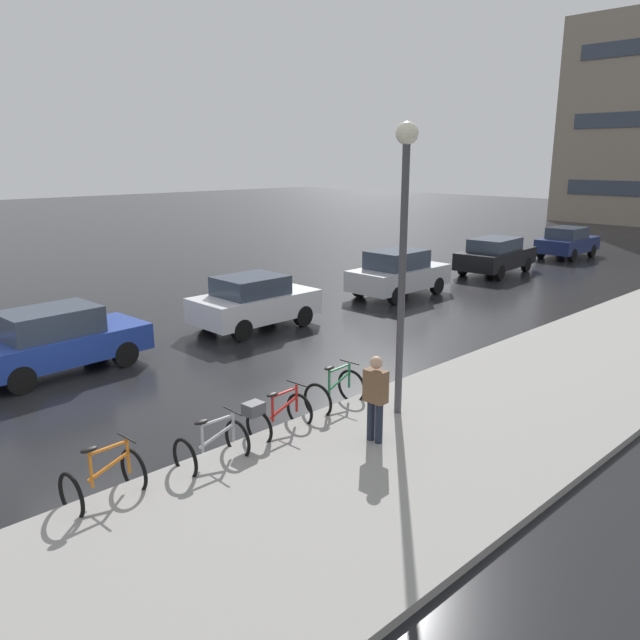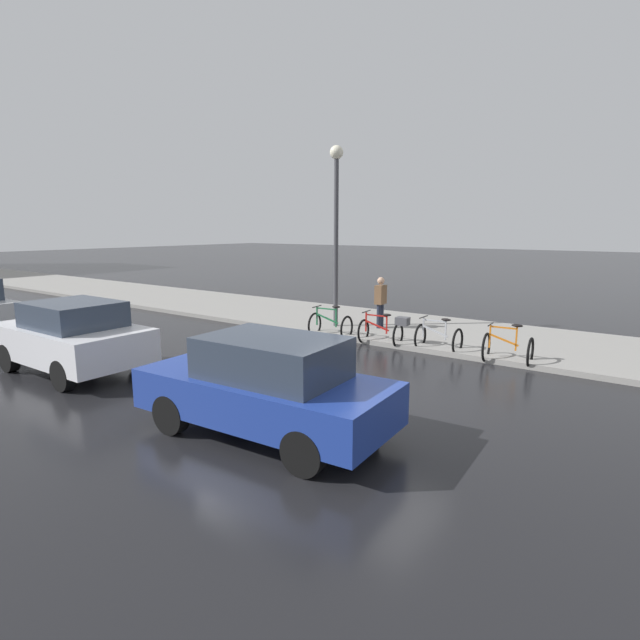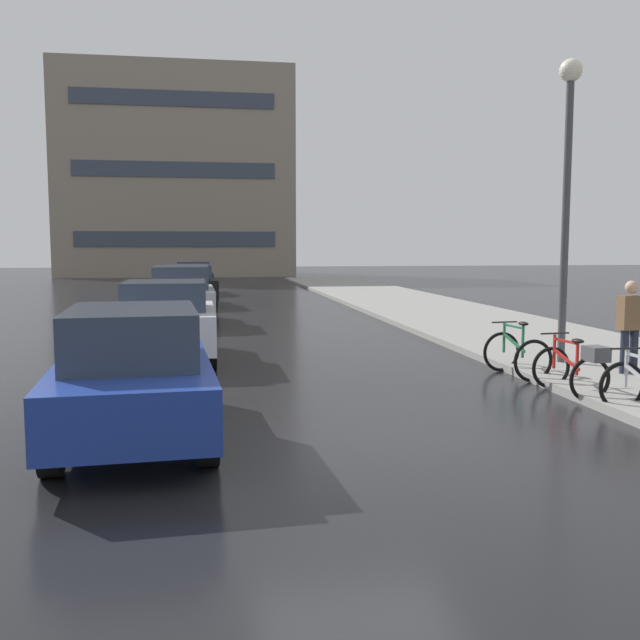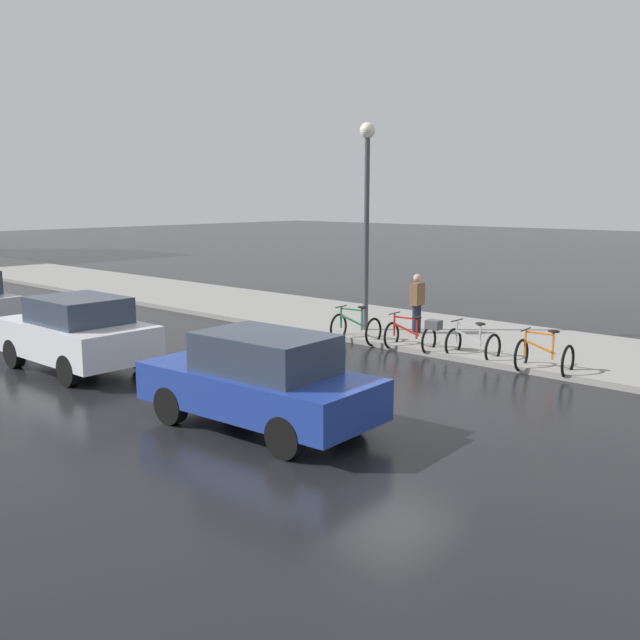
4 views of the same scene
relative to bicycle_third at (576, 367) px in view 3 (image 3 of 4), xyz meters
The scene contains 12 objects.
ground_plane 4.24m from the bicycle_third, 153.52° to the right, with size 140.00×140.00×0.00m, color black.
sidewalk_kerb 8.43m from the bicycle_third, 74.65° to the left, with size 4.80×60.00×0.14m, color gray.
bicycle_third is the anchor object (origin of this frame).
bicycle_farthest 1.76m from the bicycle_third, 95.01° to the left, with size 0.84×1.20×1.00m.
car_blue 6.58m from the bicycle_third, 167.83° to the right, with size 1.99×4.19×1.59m.
car_white 7.79m from the bicycle_third, 144.66° to the left, with size 1.96×3.80×1.61m.
car_silver 12.83m from the bicycle_third, 119.15° to the left, with size 1.95×4.08×1.71m.
car_black 18.93m from the bicycle_third, 109.09° to the left, with size 2.28×4.51×1.58m.
car_navy 25.37m from the bicycle_third, 103.86° to the left, with size 1.91×3.83×1.56m.
pedestrian 1.93m from the bicycle_third, 33.90° to the left, with size 0.41×0.26×1.72m.
streetlamp 4.16m from the bicycle_third, 66.89° to the left, with size 0.41×0.41×5.65m.
building_facade_main 47.77m from the bicycle_third, 99.10° to the left, with size 17.30×8.55×15.36m.
Camera 3 is at (-1.81, -8.07, 2.31)m, focal length 40.00 mm.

